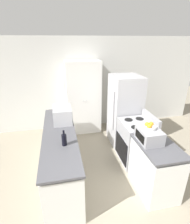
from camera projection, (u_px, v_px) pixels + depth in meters
The scene contains 10 objects.
wall_back at pixel (84, 84), 5.06m from camera, with size 7.00×0.06×2.60m.
counter_left at pixel (61, 154), 3.41m from camera, with size 0.60×2.43×0.91m.
counter_right at pixel (155, 168), 3.02m from camera, with size 0.60×0.89×0.91m.
pantry_cabinet at pixel (83, 98), 4.87m from camera, with size 0.93×0.56×2.01m.
stove at pixel (136, 142), 3.77m from camera, with size 0.66×0.74×1.07m.
refrigerator at pixel (124, 111), 4.33m from camera, with size 0.70×0.76×1.74m.
microwave at pixel (63, 115), 3.59m from camera, with size 0.37×0.50×0.32m.
wine_bottle at pixel (64, 140), 2.81m from camera, with size 0.08×0.08×0.27m.
toaster_oven at pixel (149, 135), 2.91m from camera, with size 0.34×0.44×0.23m.
fruit_bowl at pixel (150, 126), 2.87m from camera, with size 0.20×0.20×0.11m.
Camera 1 is at (-0.73, -1.60, 2.50)m, focal length 28.00 mm.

